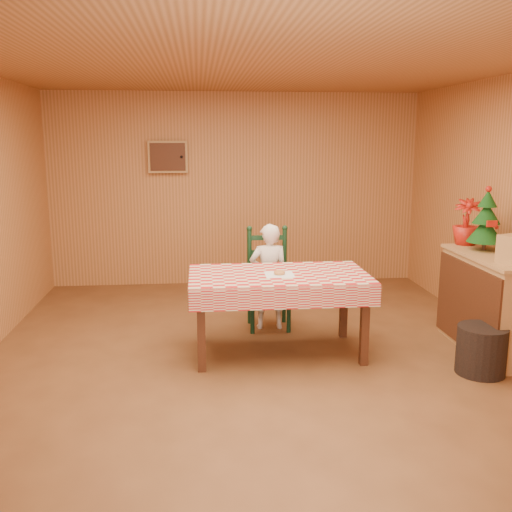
{
  "coord_description": "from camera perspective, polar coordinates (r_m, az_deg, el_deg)",
  "views": [
    {
      "loc": [
        -0.5,
        -4.8,
        1.99
      ],
      "look_at": [
        0.0,
        0.2,
        0.95
      ],
      "focal_mm": 40.0,
      "sensor_mm": 36.0,
      "label": 1
    }
  ],
  "objects": [
    {
      "name": "ladder_chair",
      "position": [
        6.07,
        1.23,
        -2.48
      ],
      "size": [
        0.44,
        0.4,
        1.08
      ],
      "color": "black",
      "rests_on": "ground"
    },
    {
      "name": "flower_arrangement",
      "position": [
        6.14,
        20.29,
        3.23
      ],
      "size": [
        0.34,
        0.34,
        0.47
      ],
      "primitive_type": "imported",
      "rotation": [
        0.0,
        0.0,
        -0.4
      ],
      "color": "#B21B10",
      "rests_on": "shelf_unit"
    },
    {
      "name": "dining_table",
      "position": [
        5.27,
        2.27,
        -2.63
      ],
      "size": [
        1.66,
        0.96,
        0.77
      ],
      "color": "#4A2413",
      "rests_on": "ground"
    },
    {
      "name": "cabin_walls",
      "position": [
        5.36,
        -0.39,
        9.93
      ],
      "size": [
        5.1,
        6.05,
        2.65
      ],
      "color": "#BB7A43",
      "rests_on": "ground"
    },
    {
      "name": "storage_bin",
      "position": [
        5.31,
        21.62,
        -8.75
      ],
      "size": [
        0.46,
        0.46,
        0.42
      ],
      "primitive_type": "cylinder",
      "rotation": [
        0.0,
        0.0,
        0.09
      ],
      "color": "black",
      "rests_on": "ground"
    },
    {
      "name": "ground",
      "position": [
        5.22,
        0.22,
        -10.71
      ],
      "size": [
        6.0,
        6.0,
        0.0
      ],
      "primitive_type": "plane",
      "color": "brown",
      "rests_on": "ground"
    },
    {
      "name": "seated_child",
      "position": [
        6.0,
        1.3,
        -2.07
      ],
      "size": [
        0.41,
        0.27,
        1.12
      ],
      "primitive_type": "imported",
      "rotation": [
        0.0,
        0.0,
        3.14
      ],
      "color": "white",
      "rests_on": "ground"
    },
    {
      "name": "napkin",
      "position": [
        5.2,
        2.35,
        -1.86
      ],
      "size": [
        0.26,
        0.26,
        0.0
      ],
      "primitive_type": "cube",
      "rotation": [
        0.0,
        0.0,
        -0.02
      ],
      "color": "white",
      "rests_on": "dining_table"
    },
    {
      "name": "christmas_tree",
      "position": [
        5.89,
        22.02,
        3.23
      ],
      "size": [
        0.34,
        0.34,
        0.62
      ],
      "color": "#4A2413",
      "rests_on": "shelf_unit"
    },
    {
      "name": "donut",
      "position": [
        5.2,
        2.36,
        -1.66
      ],
      "size": [
        0.11,
        0.11,
        0.04
      ],
      "primitive_type": "torus",
      "rotation": [
        0.0,
        0.0,
        0.05
      ],
      "color": "#D28F4B",
      "rests_on": "napkin"
    },
    {
      "name": "shelf_unit",
      "position": [
        5.82,
        22.52,
        -4.41
      ],
      "size": [
        0.54,
        1.24,
        0.93
      ],
      "color": "tan",
      "rests_on": "ground"
    }
  ]
}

